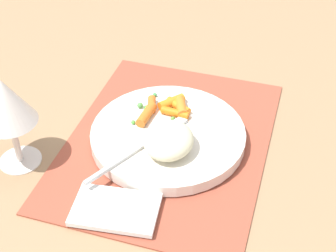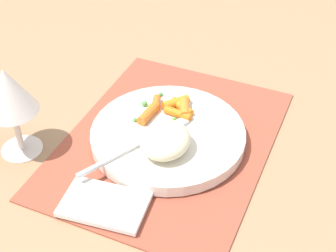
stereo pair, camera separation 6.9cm
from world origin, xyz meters
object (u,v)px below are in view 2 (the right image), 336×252
(carrot_portion, at_px, (171,108))
(fork, at_px, (146,141))
(plate, at_px, (168,135))
(wine_glass, at_px, (8,93))
(rice_mound, at_px, (165,140))
(napkin, at_px, (104,204))

(carrot_portion, height_order, fork, carrot_portion)
(plate, xyz_separation_m, wine_glass, (-0.11, 0.21, 0.10))
(rice_mound, height_order, wine_glass, wine_glass)
(fork, height_order, napkin, fork)
(wine_glass, xyz_separation_m, napkin, (-0.06, -0.18, -0.10))
(wine_glass, bearing_deg, rice_mound, -73.69)
(carrot_portion, height_order, napkin, carrot_portion)
(plate, height_order, carrot_portion, carrot_portion)
(plate, distance_m, fork, 0.05)
(carrot_portion, xyz_separation_m, wine_glass, (-0.15, 0.19, 0.08))
(rice_mound, bearing_deg, napkin, 161.89)
(plate, bearing_deg, wine_glass, 117.36)
(rice_mound, bearing_deg, wine_glass, 106.31)
(rice_mound, relative_size, wine_glass, 0.56)
(rice_mound, height_order, carrot_portion, rice_mound)
(rice_mound, relative_size, napkin, 0.72)
(plate, relative_size, rice_mound, 2.89)
(plate, height_order, wine_glass, wine_glass)
(plate, distance_m, rice_mound, 0.05)
(carrot_portion, xyz_separation_m, napkin, (-0.21, 0.01, -0.02))
(wine_glass, height_order, napkin, wine_glass)
(carrot_portion, bearing_deg, fork, 176.82)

